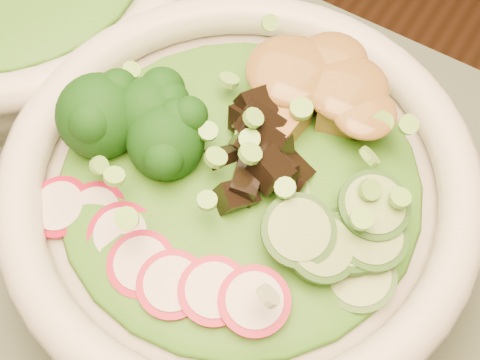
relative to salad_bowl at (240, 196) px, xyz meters
The scene contains 9 objects.
salad_bowl is the anchor object (origin of this frame).
lettuce_bed 0.02m from the salad_bowl, 90.00° to the left, with size 0.23×0.23×0.03m, color #2E6314.
broccoli_florets 0.08m from the salad_bowl, behind, with size 0.09×0.08×0.05m, color black, non-canonical shape.
radish_slices 0.08m from the salad_bowl, 94.12° to the right, with size 0.12×0.05×0.02m, color #A40C2C, non-canonical shape.
cucumber_slices 0.08m from the salad_bowl, ahead, with size 0.08×0.08×0.04m, color #9BC26B, non-canonical shape.
mushroom_heap 0.04m from the salad_bowl, 83.33° to the left, with size 0.08×0.08×0.05m, color black, non-canonical shape.
tofu_cubes 0.08m from the salad_bowl, 81.84° to the left, with size 0.10×0.07×0.04m, color olive, non-canonical shape.
peanut_sauce 0.09m from the salad_bowl, 81.84° to the left, with size 0.08×0.06×0.02m, color brown.
scallion_garnish 0.05m from the salad_bowl, 90.00° to the left, with size 0.22×0.22×0.03m, color #75C144, non-canonical shape.
Camera 1 is at (0.05, 0.00, 1.18)m, focal length 50.00 mm.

